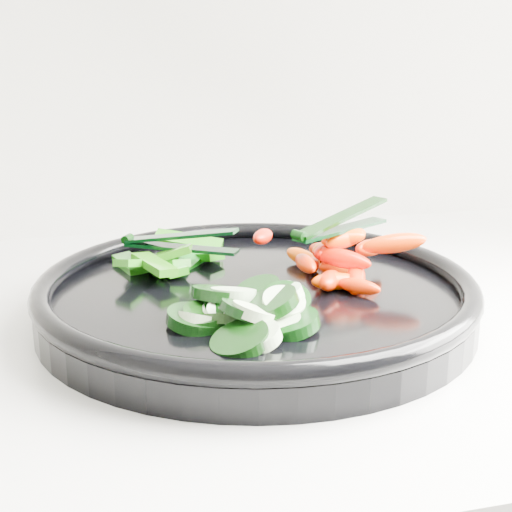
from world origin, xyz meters
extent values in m
cylinder|color=black|center=(0.40, 1.68, 0.94)|extent=(0.42, 0.42, 0.02)
torus|color=black|center=(0.40, 1.68, 0.96)|extent=(0.43, 0.43, 0.02)
cylinder|color=black|center=(0.36, 1.56, 0.96)|extent=(0.06, 0.06, 0.03)
cylinder|color=#B5D1A7|center=(0.37, 1.56, 0.96)|extent=(0.05, 0.05, 0.02)
cylinder|color=black|center=(0.36, 1.60, 0.96)|extent=(0.04, 0.04, 0.03)
cylinder|color=beige|center=(0.34, 1.61, 0.96)|extent=(0.04, 0.04, 0.02)
cylinder|color=black|center=(0.35, 1.61, 0.96)|extent=(0.06, 0.06, 0.02)
cylinder|color=#DEF6C4|center=(0.36, 1.61, 0.96)|extent=(0.04, 0.05, 0.02)
cylinder|color=black|center=(0.40, 1.58, 0.96)|extent=(0.07, 0.07, 0.02)
cylinder|color=#B7D1A7|center=(0.40, 1.59, 0.96)|extent=(0.05, 0.04, 0.02)
cylinder|color=black|center=(0.36, 1.63, 0.96)|extent=(0.04, 0.04, 0.02)
cylinder|color=#D3F3C3|center=(0.36, 1.63, 0.96)|extent=(0.04, 0.04, 0.02)
cylinder|color=black|center=(0.35, 1.61, 0.96)|extent=(0.07, 0.07, 0.02)
cylinder|color=#DDFAC8|center=(0.36, 1.62, 0.96)|extent=(0.04, 0.04, 0.01)
cylinder|color=black|center=(0.34, 1.61, 0.96)|extent=(0.07, 0.07, 0.02)
cylinder|color=#D5EFBF|center=(0.36, 1.61, 0.96)|extent=(0.04, 0.04, 0.02)
cylinder|color=black|center=(0.34, 1.61, 0.96)|extent=(0.05, 0.05, 0.02)
cylinder|color=beige|center=(0.35, 1.61, 0.96)|extent=(0.03, 0.03, 0.02)
cylinder|color=black|center=(0.39, 1.60, 0.97)|extent=(0.06, 0.06, 0.03)
cylinder|color=beige|center=(0.40, 1.61, 0.97)|extent=(0.05, 0.05, 0.03)
cylinder|color=black|center=(0.36, 1.63, 0.97)|extent=(0.06, 0.06, 0.02)
cylinder|color=#D8F2C1|center=(0.37, 1.63, 0.97)|extent=(0.05, 0.05, 0.02)
cylinder|color=black|center=(0.37, 1.59, 0.97)|extent=(0.04, 0.04, 0.03)
cylinder|color=#D9F2C2|center=(0.37, 1.59, 0.97)|extent=(0.03, 0.04, 0.02)
cylinder|color=black|center=(0.41, 1.61, 0.97)|extent=(0.05, 0.05, 0.03)
cylinder|color=beige|center=(0.40, 1.60, 0.97)|extent=(0.05, 0.05, 0.03)
cylinder|color=black|center=(0.39, 1.64, 0.97)|extent=(0.05, 0.05, 0.02)
cylinder|color=#B6CFA5|center=(0.41, 1.63, 0.97)|extent=(0.03, 0.03, 0.02)
ellipsoid|color=#F91900|center=(0.49, 1.66, 0.96)|extent=(0.04, 0.05, 0.03)
ellipsoid|color=#FB5000|center=(0.47, 1.66, 0.96)|extent=(0.05, 0.02, 0.02)
ellipsoid|color=#F92000|center=(0.48, 1.64, 0.96)|extent=(0.04, 0.04, 0.01)
ellipsoid|color=red|center=(0.46, 1.71, 0.96)|extent=(0.02, 0.04, 0.02)
ellipsoid|color=#FD1F00|center=(0.46, 1.66, 0.96)|extent=(0.04, 0.05, 0.03)
ellipsoid|color=#F95700|center=(0.49, 1.70, 0.96)|extent=(0.06, 0.03, 0.03)
ellipsoid|color=#E81200|center=(0.49, 1.75, 0.96)|extent=(0.04, 0.06, 0.03)
ellipsoid|color=#F46100|center=(0.46, 1.73, 0.96)|extent=(0.03, 0.05, 0.02)
ellipsoid|color=#EC3D00|center=(0.44, 1.67, 0.98)|extent=(0.02, 0.05, 0.02)
ellipsoid|color=#FF0F00|center=(0.49, 1.73, 0.98)|extent=(0.03, 0.05, 0.02)
ellipsoid|color=red|center=(0.47, 1.70, 0.98)|extent=(0.04, 0.05, 0.02)
ellipsoid|color=#F12100|center=(0.48, 1.68, 0.98)|extent=(0.05, 0.05, 0.02)
ellipsoid|color=#E75800|center=(0.47, 1.71, 0.98)|extent=(0.04, 0.04, 0.02)
ellipsoid|color=#FB2900|center=(0.52, 1.70, 0.98)|extent=(0.05, 0.04, 0.02)
ellipsoid|color=#F95B00|center=(0.48, 1.69, 0.99)|extent=(0.04, 0.02, 0.02)
ellipsoid|color=#FF0D00|center=(0.42, 1.71, 0.99)|extent=(0.03, 0.04, 0.02)
ellipsoid|color=#F96500|center=(0.49, 1.69, 0.99)|extent=(0.05, 0.03, 0.02)
ellipsoid|color=#F92C00|center=(0.52, 1.66, 0.99)|extent=(0.06, 0.03, 0.03)
cube|color=#25730B|center=(0.34, 1.74, 0.96)|extent=(0.03, 0.06, 0.02)
cube|color=#0B7510|center=(0.35, 1.76, 0.96)|extent=(0.04, 0.05, 0.02)
cube|color=#0A6C0C|center=(0.37, 1.77, 0.96)|extent=(0.04, 0.06, 0.02)
cube|color=#0A6A10|center=(0.36, 1.76, 0.96)|extent=(0.06, 0.07, 0.03)
cube|color=#206109|center=(0.30, 1.77, 0.96)|extent=(0.03, 0.05, 0.01)
cube|color=#0F6609|center=(0.33, 1.75, 0.96)|extent=(0.05, 0.07, 0.03)
cube|color=#256C0A|center=(0.33, 1.75, 0.97)|extent=(0.06, 0.03, 0.02)
cube|color=#216009|center=(0.30, 1.73, 0.97)|extent=(0.04, 0.05, 0.02)
cube|color=#236A0A|center=(0.32, 1.73, 0.97)|extent=(0.04, 0.06, 0.01)
cube|color=#0E6509|center=(0.36, 1.79, 0.97)|extent=(0.07, 0.04, 0.02)
cylinder|color=black|center=(0.44, 1.67, 1.00)|extent=(0.01, 0.01, 0.01)
cube|color=black|center=(0.48, 1.69, 1.00)|extent=(0.10, 0.07, 0.00)
cube|color=black|center=(0.48, 1.69, 1.01)|extent=(0.10, 0.07, 0.02)
cylinder|color=black|center=(0.30, 1.78, 0.98)|extent=(0.01, 0.01, 0.01)
cube|color=black|center=(0.35, 1.75, 0.97)|extent=(0.10, 0.07, 0.00)
cube|color=black|center=(0.35, 1.75, 0.99)|extent=(0.10, 0.07, 0.02)
camera|label=1|loc=(0.26, 1.12, 1.16)|focal=50.00mm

